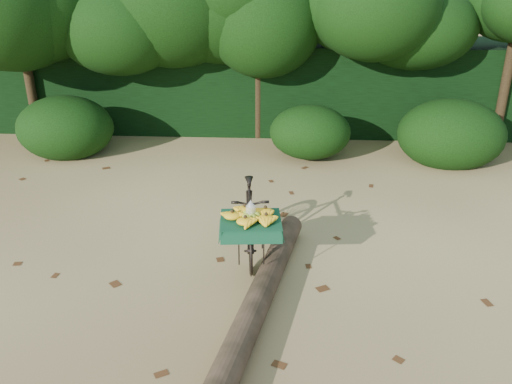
{
  "coord_description": "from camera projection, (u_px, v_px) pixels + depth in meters",
  "views": [
    {
      "loc": [
        1.04,
        -5.07,
        3.5
      ],
      "look_at": [
        0.73,
        0.65,
        0.93
      ],
      "focal_mm": 38.0,
      "sensor_mm": 36.0,
      "label": 1
    }
  ],
  "objects": [
    {
      "name": "bush_clumps",
      "position": [
        255.0,
        134.0,
        9.81
      ],
      "size": [
        8.8,
        1.7,
        0.9
      ],
      "primitive_type": null,
      "color": "black",
      "rests_on": "ground"
    },
    {
      "name": "tree_row",
      "position": [
        198.0,
        36.0,
        10.33
      ],
      "size": [
        14.5,
        2.0,
        4.0
      ],
      "primitive_type": null,
      "color": "black",
      "rests_on": "ground"
    },
    {
      "name": "leaf_litter",
      "position": [
        198.0,
        259.0,
        6.69
      ],
      "size": [
        7.0,
        7.3,
        0.01
      ],
      "primitive_type": null,
      "color": "#4E2C14",
      "rests_on": "ground"
    },
    {
      "name": "hedge_backdrop",
      "position": [
        237.0,
        84.0,
        11.48
      ],
      "size": [
        26.0,
        1.8,
        1.8
      ],
      "primitive_type": "cube",
      "color": "black",
      "rests_on": "ground"
    },
    {
      "name": "vendor_bicycle",
      "position": [
        250.0,
        220.0,
        6.63
      ],
      "size": [
        0.71,
        1.69,
        0.94
      ],
      "rotation": [
        0.0,
        0.0,
        0.09
      ],
      "color": "black",
      "rests_on": "ground"
    },
    {
      "name": "ground",
      "position": [
        189.0,
        289.0,
        6.1
      ],
      "size": [
        80.0,
        80.0,
        0.0
      ],
      "primitive_type": "plane",
      "color": "tan",
      "rests_on": "ground"
    },
    {
      "name": "fallen_log",
      "position": [
        253.0,
        311.0,
        5.51
      ],
      "size": [
        1.07,
        3.87,
        0.28
      ],
      "primitive_type": "cylinder",
      "rotation": [
        1.57,
        0.0,
        -0.2
      ],
      "color": "brown",
      "rests_on": "ground"
    }
  ]
}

